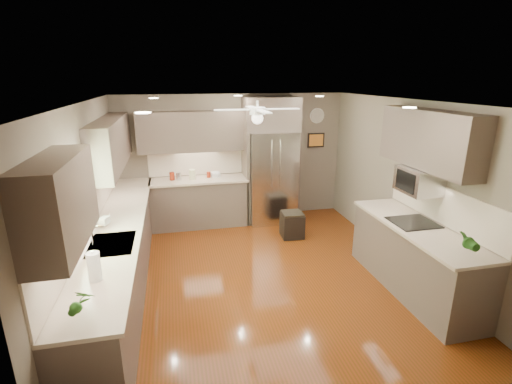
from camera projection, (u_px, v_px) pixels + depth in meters
name	position (u px, v px, depth m)	size (l,w,h in m)	color
floor	(262.00, 275.00, 5.48)	(5.00, 5.00, 0.00)	#492509
ceiling	(263.00, 102.00, 4.74)	(5.00, 5.00, 0.00)	white
wall_back	(233.00, 158.00, 7.44)	(4.50, 4.50, 0.00)	#695D50
wall_front	(340.00, 293.00, 2.78)	(4.50, 4.50, 0.00)	#695D50
wall_left	(88.00, 207.00, 4.63)	(5.00, 5.00, 0.00)	#695D50
wall_right	(407.00, 185.00, 5.58)	(5.00, 5.00, 0.00)	#695D50
canister_a	(172.00, 176.00, 6.97)	(0.09, 0.09, 0.15)	maroon
canister_b	(179.00, 176.00, 6.99)	(0.09, 0.09, 0.15)	silver
canister_c	(192.00, 175.00, 7.03)	(0.12, 0.12, 0.20)	beige
canister_d	(209.00, 175.00, 7.16)	(0.07, 0.07, 0.11)	maroon
soap_bottle	(105.00, 220.00, 4.77)	(0.09, 0.09, 0.20)	white
potted_plant_left	(81.00, 302.00, 2.94)	(0.16, 0.11, 0.31)	#215117
potted_plant_right	(469.00, 242.00, 4.01)	(0.17, 0.14, 0.31)	#215117
bowl	(216.00, 176.00, 7.19)	(0.19, 0.19, 0.05)	beige
left_run	(121.00, 254.00, 5.06)	(0.65, 4.70, 1.45)	#50413A
back_run	(199.00, 201.00, 7.24)	(1.85, 0.65, 1.45)	#50413A
uppers	(202.00, 143.00, 5.43)	(4.50, 4.70, 0.95)	#50413A
window	(78.00, 196.00, 4.09)	(0.05, 1.12, 0.92)	#BFF2B2
sink	(112.00, 246.00, 4.34)	(0.50, 0.70, 0.32)	silver
refrigerator	(271.00, 163.00, 7.28)	(1.06, 0.75, 2.45)	silver
right_run	(415.00, 257.00, 4.99)	(0.70, 2.20, 1.45)	#50413A
microwave	(419.00, 180.00, 4.95)	(0.43, 0.55, 0.34)	silver
ceiling_fan	(257.00, 113.00, 5.07)	(1.18, 1.18, 0.32)	white
recessed_lights	(253.00, 100.00, 5.10)	(2.84, 3.14, 0.01)	white
wall_clock	(317.00, 116.00, 7.55)	(0.30, 0.03, 0.30)	white
framed_print	(316.00, 140.00, 7.69)	(0.36, 0.03, 0.30)	black
stool	(292.00, 225.00, 6.73)	(0.40, 0.40, 0.47)	black
paper_towel	(94.00, 267.00, 3.51)	(0.12, 0.12, 0.31)	white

